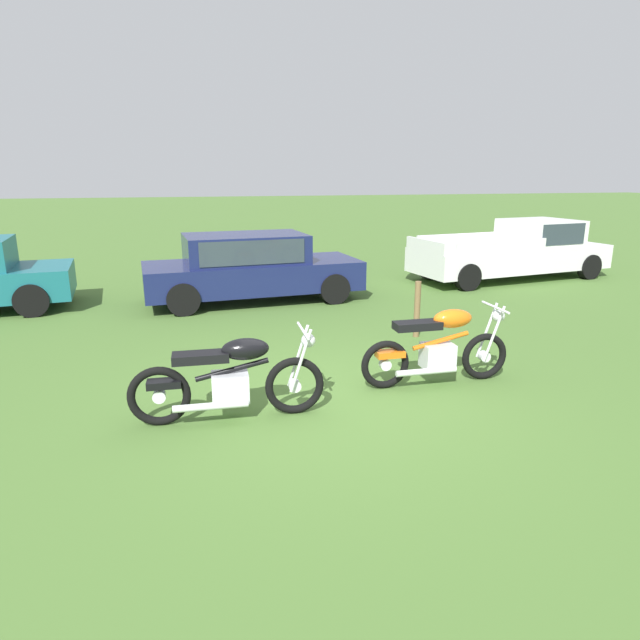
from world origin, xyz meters
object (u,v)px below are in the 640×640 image
object	(u,v)px
motorcycle_black	(230,379)
pickup_truck_white	(519,249)
motorcycle_orange	(439,347)
car_navy	(250,264)
fence_post_wooden	(417,309)

from	to	relation	value
motorcycle_black	pickup_truck_white	world-z (taller)	pickup_truck_white
pickup_truck_white	motorcycle_orange	bearing A→B (deg)	-138.41
car_navy	pickup_truck_white	distance (m)	7.14
motorcycle_black	car_navy	size ratio (longest dim) A/B	0.47
fence_post_wooden	car_navy	bearing A→B (deg)	125.32
car_navy	pickup_truck_white	bearing A→B (deg)	3.04
motorcycle_black	fence_post_wooden	world-z (taller)	motorcycle_black
pickup_truck_white	fence_post_wooden	xyz separation A→B (m)	(-4.72, -4.26, -0.28)
motorcycle_black	motorcycle_orange	size ratio (longest dim) A/B	1.07
motorcycle_black	motorcycle_orange	world-z (taller)	same
pickup_truck_white	car_navy	bearing A→B (deg)	179.38
motorcycle_black	pickup_truck_white	bearing A→B (deg)	42.23
motorcycle_orange	car_navy	world-z (taller)	car_navy
fence_post_wooden	motorcycle_black	bearing A→B (deg)	-143.46
pickup_truck_white	fence_post_wooden	distance (m)	6.36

